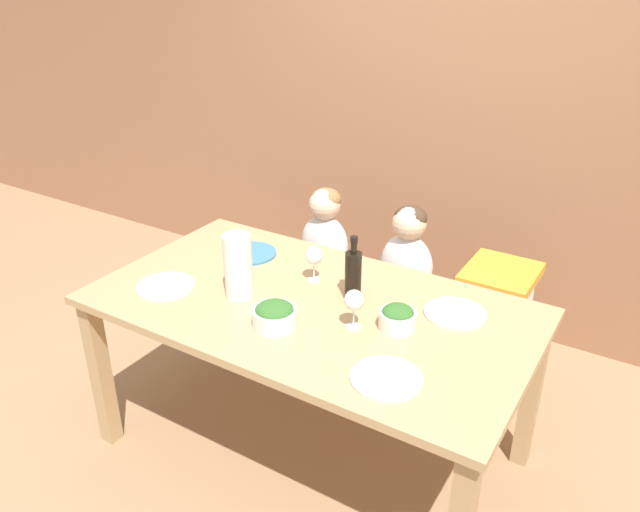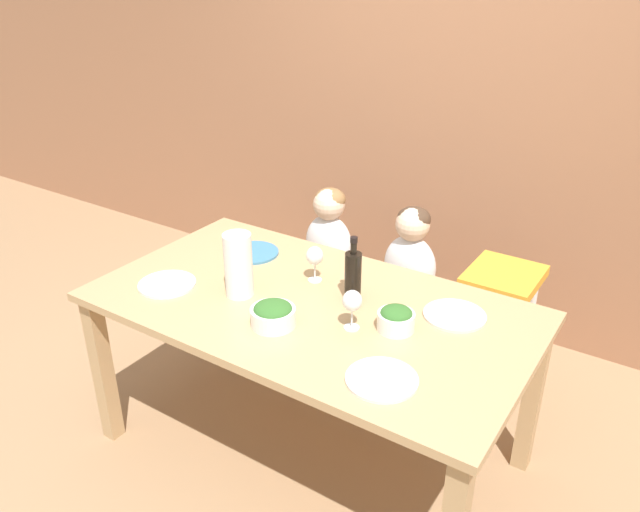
# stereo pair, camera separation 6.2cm
# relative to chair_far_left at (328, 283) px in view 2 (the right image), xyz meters

# --- Properties ---
(ground_plane) EXTENTS (14.00, 14.00, 0.00)m
(ground_plane) POSITION_rel_chair_far_left_xyz_m (0.40, -0.77, -0.39)
(ground_plane) COLOR #9E7A56
(wall_back) EXTENTS (10.00, 0.06, 2.70)m
(wall_back) POSITION_rel_chair_far_left_xyz_m (0.40, 0.73, 0.96)
(wall_back) COLOR #9E6B4C
(wall_back) RESTS_ON ground_plane
(dining_table) EXTENTS (1.78, 0.98, 0.77)m
(dining_table) POSITION_rel_chair_far_left_xyz_m (0.40, -0.77, 0.29)
(dining_table) COLOR tan
(dining_table) RESTS_ON ground_plane
(chair_far_left) EXTENTS (0.37, 0.42, 0.47)m
(chair_far_left) POSITION_rel_chair_far_left_xyz_m (0.00, 0.00, 0.00)
(chair_far_left) COLOR silver
(chair_far_left) RESTS_ON ground_plane
(chair_far_center) EXTENTS (0.37, 0.42, 0.47)m
(chair_far_center) POSITION_rel_chair_far_left_xyz_m (0.48, 0.00, 0.00)
(chair_far_center) COLOR silver
(chair_far_center) RESTS_ON ground_plane
(chair_right_highchair) EXTENTS (0.31, 0.36, 0.73)m
(chair_right_highchair) POSITION_rel_chair_far_left_xyz_m (0.95, 0.00, 0.18)
(chair_right_highchair) COLOR silver
(chair_right_highchair) RESTS_ON ground_plane
(person_child_left) EXTENTS (0.27, 0.18, 0.48)m
(person_child_left) POSITION_rel_chair_far_left_xyz_m (0.00, 0.00, 0.32)
(person_child_left) COLOR silver
(person_child_left) RESTS_ON chair_far_left
(person_child_center) EXTENTS (0.27, 0.18, 0.48)m
(person_child_center) POSITION_rel_chair_far_left_xyz_m (0.48, 0.00, 0.32)
(person_child_center) COLOR silver
(person_child_center) RESTS_ON chair_far_center
(wine_bottle) EXTENTS (0.07, 0.07, 0.28)m
(wine_bottle) POSITION_rel_chair_far_left_xyz_m (0.53, -0.65, 0.49)
(wine_bottle) COLOR black
(wine_bottle) RESTS_ON dining_table
(paper_towel_roll) EXTENTS (0.12, 0.12, 0.27)m
(paper_towel_roll) POSITION_rel_chair_far_left_xyz_m (0.12, -0.87, 0.51)
(paper_towel_roll) COLOR white
(paper_towel_roll) RESTS_ON dining_table
(wine_glass_near) EXTENTS (0.07, 0.07, 0.16)m
(wine_glass_near) POSITION_rel_chair_far_left_xyz_m (0.64, -0.84, 0.49)
(wine_glass_near) COLOR white
(wine_glass_near) RESTS_ON dining_table
(wine_glass_far) EXTENTS (0.07, 0.07, 0.16)m
(wine_glass_far) POSITION_rel_chair_far_left_xyz_m (0.31, -0.60, 0.49)
(wine_glass_far) COLOR white
(wine_glass_far) RESTS_ON dining_table
(salad_bowl_large) EXTENTS (0.17, 0.17, 0.10)m
(salad_bowl_large) POSITION_rel_chair_far_left_xyz_m (0.38, -0.98, 0.43)
(salad_bowl_large) COLOR white
(salad_bowl_large) RESTS_ON dining_table
(salad_bowl_small) EXTENTS (0.14, 0.14, 0.10)m
(salad_bowl_small) POSITION_rel_chair_far_left_xyz_m (0.78, -0.76, 0.43)
(salad_bowl_small) COLOR white
(salad_bowl_small) RESTS_ON dining_table
(dinner_plate_front_left) EXTENTS (0.24, 0.24, 0.01)m
(dinner_plate_front_left) POSITION_rel_chair_far_left_xyz_m (-0.19, -0.98, 0.39)
(dinner_plate_front_left) COLOR silver
(dinner_plate_front_left) RESTS_ON dining_table
(dinner_plate_back_left) EXTENTS (0.24, 0.24, 0.01)m
(dinner_plate_back_left) POSITION_rel_chair_far_left_xyz_m (-0.08, -0.54, 0.39)
(dinner_plate_back_left) COLOR teal
(dinner_plate_back_left) RESTS_ON dining_table
(dinner_plate_back_right) EXTENTS (0.24, 0.24, 0.01)m
(dinner_plate_back_right) POSITION_rel_chair_far_left_xyz_m (0.93, -0.55, 0.39)
(dinner_plate_back_right) COLOR silver
(dinner_plate_back_right) RESTS_ON dining_table
(dinner_plate_front_right) EXTENTS (0.24, 0.24, 0.01)m
(dinner_plate_front_right) POSITION_rel_chair_far_left_xyz_m (0.89, -1.06, 0.39)
(dinner_plate_front_right) COLOR silver
(dinner_plate_front_right) RESTS_ON dining_table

